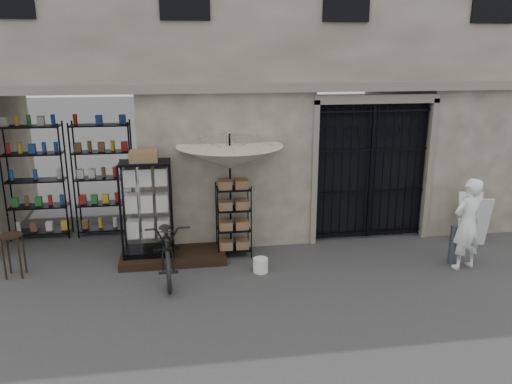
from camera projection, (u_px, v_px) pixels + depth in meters
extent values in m
plane|color=black|center=(314.00, 287.00, 8.58)|extent=(80.00, 80.00, 0.00)
cube|color=#A8A189|center=(274.00, 24.00, 11.17)|extent=(14.00, 4.00, 9.00)
cube|color=black|center=(67.00, 174.00, 10.18)|extent=(3.00, 1.70, 3.00)
cube|color=black|center=(70.00, 180.00, 10.72)|extent=(2.70, 0.50, 2.50)
cube|color=black|center=(368.00, 169.00, 10.60)|extent=(2.50, 0.06, 3.00)
cube|color=black|center=(371.00, 173.00, 10.46)|extent=(0.05, 0.05, 2.80)
cube|color=black|center=(174.00, 256.00, 9.69)|extent=(2.00, 0.90, 0.15)
cube|color=black|center=(150.00, 251.00, 9.63)|extent=(1.04, 0.81, 0.10)
cube|color=silver|center=(151.00, 213.00, 9.16)|extent=(0.81, 0.28, 1.69)
cube|color=silver|center=(147.00, 214.00, 9.42)|extent=(0.85, 0.62, 1.41)
cube|color=olive|center=(144.00, 159.00, 9.14)|extent=(0.60, 0.52, 0.20)
cube|color=black|center=(234.00, 220.00, 9.77)|extent=(0.76, 0.65, 1.46)
cube|color=olive|center=(234.00, 222.00, 9.78)|extent=(0.64, 0.54, 1.09)
cylinder|color=black|center=(230.00, 195.00, 9.73)|extent=(0.04, 0.04, 2.42)
imported|color=beige|center=(230.00, 151.00, 9.49)|extent=(1.94, 1.98, 1.63)
cylinder|color=white|center=(261.00, 265.00, 9.15)|extent=(0.33, 0.33, 0.26)
imported|color=black|center=(169.00, 274.00, 9.07)|extent=(0.80, 1.15, 2.13)
cylinder|color=black|center=(11.00, 235.00, 8.81)|extent=(0.40, 0.40, 0.04)
cube|color=black|center=(14.00, 256.00, 8.91)|extent=(0.31, 0.31, 0.78)
cylinder|color=slate|center=(453.00, 244.00, 9.47)|extent=(0.18, 0.18, 0.76)
imported|color=white|center=(462.00, 267.00, 9.37)|extent=(1.05, 1.83, 0.41)
cube|color=silver|center=(477.00, 222.00, 10.19)|extent=(0.54, 0.33, 1.06)
cube|color=silver|center=(470.00, 217.00, 10.51)|extent=(0.54, 0.33, 1.06)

